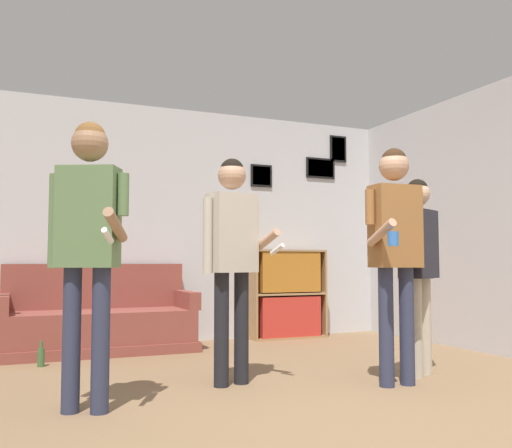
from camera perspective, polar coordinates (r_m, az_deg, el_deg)
ground_plane at (r=3.24m, az=13.25°, el=-20.04°), size 20.00×20.00×0.00m
wall_back at (r=6.70m, az=-7.08°, el=0.00°), size 7.48×0.08×2.70m
wall_right at (r=6.28m, az=21.54°, el=0.46°), size 0.06×6.29×2.70m
couch at (r=6.10m, az=-15.47°, el=-9.50°), size 1.92×0.80×0.89m
bookshelf at (r=6.93m, az=3.15°, el=-7.00°), size 0.94×0.30×1.06m
person_player_foreground_left at (r=3.65m, az=-16.45°, el=-0.54°), size 0.46×0.60×1.78m
person_player_foreground_center at (r=4.29m, az=-2.42°, el=-2.03°), size 0.55×0.43×1.69m
person_watcher_holding_cup at (r=4.38m, az=13.76°, el=-1.25°), size 0.51×0.43×1.77m
person_spectator_near_bookshelf at (r=4.81m, az=15.95°, el=-3.02°), size 0.45×0.34×1.59m
bottle_on_floor at (r=5.43m, az=-20.69°, el=-12.30°), size 0.06×0.06×0.22m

